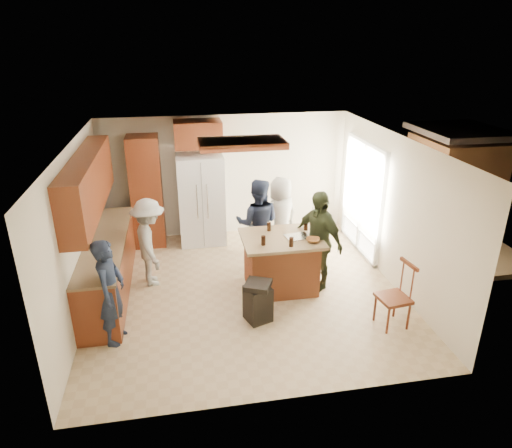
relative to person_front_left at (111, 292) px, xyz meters
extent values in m
plane|color=tan|center=(1.98, 0.98, -0.76)|extent=(5.00, 5.00, 0.00)
plane|color=white|center=(1.98, 0.98, 1.74)|extent=(5.00, 5.00, 0.00)
plane|color=beige|center=(1.98, 3.48, 0.49)|extent=(5.00, 0.00, 5.00)
plane|color=beige|center=(1.98, -1.52, 0.49)|extent=(5.00, 0.00, 5.00)
plane|color=beige|center=(-0.52, 0.98, 0.49)|extent=(0.00, 5.00, 5.00)
plane|color=beige|center=(4.48, 0.98, 0.49)|extent=(0.00, 5.00, 5.00)
cube|color=white|center=(4.46, 2.18, 0.29)|extent=(0.02, 1.60, 2.10)
cube|color=white|center=(4.44, 2.18, 0.29)|extent=(0.08, 1.72, 2.10)
cube|color=maroon|center=(1.98, 1.18, 1.68)|extent=(1.30, 0.70, 0.10)
cube|color=white|center=(1.98, 1.18, 1.62)|extent=(1.10, 0.50, 0.02)
cube|color=olive|center=(5.98, 2.18, -0.81)|extent=(3.00, 3.00, 0.10)
cube|color=#593319|center=(6.68, 2.78, 0.24)|extent=(1.40, 1.60, 2.00)
imported|color=#1C2438|center=(0.00, 0.00, 0.00)|extent=(0.52, 0.63, 1.53)
imported|color=#1B2236|center=(2.35, 1.85, 0.06)|extent=(0.90, 0.67, 1.65)
imported|color=#989690|center=(2.87, 2.28, 0.00)|extent=(0.88, 0.76, 1.52)
imported|color=#2E361F|center=(3.18, 0.93, 0.08)|extent=(0.93, 1.12, 1.70)
imported|color=#9B9C93|center=(0.46, 1.52, -0.01)|extent=(0.62, 1.04, 1.51)
cube|color=maroon|center=(-0.22, 1.38, -0.32)|extent=(0.60, 3.00, 0.88)
cube|color=#846B4C|center=(-0.22, 1.38, 0.14)|extent=(0.64, 3.00, 0.04)
cube|color=maroon|center=(-0.35, 1.38, 1.11)|extent=(0.35, 3.00, 0.85)
cube|color=maroon|center=(0.38, 3.18, 0.34)|extent=(0.60, 0.60, 2.20)
cube|color=maroon|center=(1.43, 3.18, 1.44)|extent=(0.90, 0.60, 0.50)
cube|color=white|center=(1.43, 3.10, 0.14)|extent=(0.90, 0.72, 1.80)
cube|color=gray|center=(1.43, 2.73, 0.14)|extent=(0.01, 0.01, 1.71)
cylinder|color=silver|center=(1.33, 2.71, 0.23)|extent=(0.02, 0.02, 0.70)
cylinder|color=silver|center=(1.53, 2.71, 0.23)|extent=(0.02, 0.02, 0.70)
cube|color=#A6502A|center=(2.58, 0.97, -0.32)|extent=(1.10, 0.85, 0.88)
cube|color=#7B6147|center=(2.58, 0.97, 0.14)|extent=(1.28, 1.03, 0.05)
cube|color=silver|center=(2.83, 0.92, 0.18)|extent=(0.41, 0.33, 0.02)
imported|color=brown|center=(3.03, 0.72, 0.19)|extent=(0.28, 0.28, 0.05)
cylinder|color=black|center=(2.23, 0.74, 0.24)|extent=(0.07, 0.07, 0.15)
cylinder|color=black|center=(2.43, 1.27, 0.24)|extent=(0.07, 0.07, 0.15)
cylinder|color=black|center=(3.04, 1.19, 0.24)|extent=(0.07, 0.07, 0.15)
cylinder|color=black|center=(2.65, 0.61, 0.24)|extent=(0.07, 0.07, 0.15)
cube|color=black|center=(2.03, 0.12, -0.49)|extent=(0.43, 0.43, 0.55)
cube|color=black|center=(2.03, 0.12, -0.17)|extent=(0.48, 0.48, 0.08)
cube|color=maroon|center=(3.93, -0.36, -0.31)|extent=(0.47, 0.47, 0.05)
cylinder|color=maroon|center=(3.78, -0.55, -0.54)|extent=(0.04, 0.04, 0.44)
cylinder|color=maroon|center=(4.12, -0.50, -0.54)|extent=(0.04, 0.04, 0.44)
cylinder|color=maroon|center=(3.73, -0.21, -0.54)|extent=(0.04, 0.04, 0.44)
cylinder|color=maroon|center=(4.07, -0.17, -0.54)|extent=(0.04, 0.04, 0.44)
cube|color=maroon|center=(4.11, -0.33, 0.21)|extent=(0.09, 0.40, 0.05)
cylinder|color=maroon|center=(4.13, -0.45, -0.04)|extent=(0.03, 0.03, 0.50)
cylinder|color=maroon|center=(4.10, -0.21, -0.04)|extent=(0.03, 0.03, 0.50)
camera|label=1|loc=(0.98, -5.55, 3.20)|focal=32.00mm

